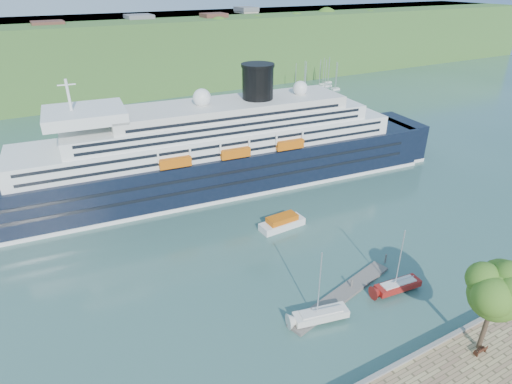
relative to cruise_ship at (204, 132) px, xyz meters
name	(u,v)px	position (x,y,z in m)	size (l,w,h in m)	color
ground	(418,358)	(3.76, -50.13, -11.59)	(400.00, 400.00, 0.00)	#2E534B
far_hillside	(112,54)	(3.76, 94.87, 0.41)	(400.00, 50.00, 24.00)	#345722
quay_coping	(422,351)	(3.76, -50.33, -10.44)	(220.00, 0.50, 0.30)	slate
cruise_ship	(204,132)	(0.00, 0.00, 0.00)	(103.24, 15.03, 23.18)	black
park_bench	(480,350)	(9.16, -53.43, -10.08)	(1.60, 0.66, 1.02)	#441F13
promenade_tree	(492,305)	(9.77, -52.87, -4.60)	(7.24, 7.24, 11.99)	#35631A
floating_pontoon	(342,295)	(2.81, -38.10, -11.39)	(18.53, 2.27, 0.41)	#69645D
sailboat_white_near	(323,290)	(-2.32, -40.40, -6.76)	(7.48, 2.08, 9.66)	silver
sailboat_red	(402,263)	(9.87, -40.87, -7.00)	(7.11, 1.98, 9.18)	maroon
tender_launch	(282,222)	(5.04, -19.81, -10.51)	(7.82, 2.67, 2.16)	#C3580B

